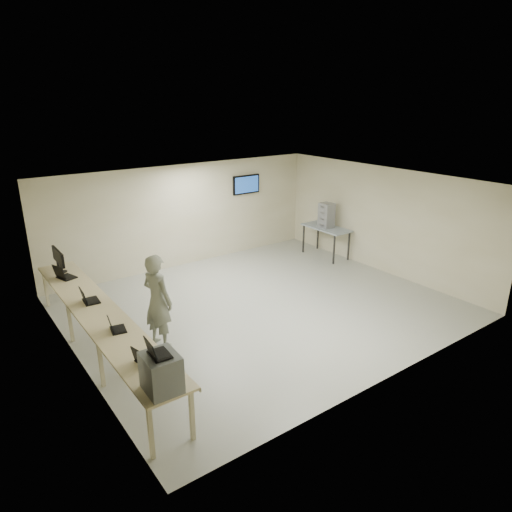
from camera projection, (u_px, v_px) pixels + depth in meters
room at (261, 246)px, 9.94m from camera, size 8.01×7.01×2.81m
workbench at (99, 316)px, 8.08m from camera, size 0.76×6.00×0.90m
equipment_box at (161, 373)px, 5.84m from camera, size 0.45×0.51×0.51m
laptop_on_box at (156, 352)px, 5.70m from camera, size 0.28×0.34×0.25m
laptop_0 at (144, 359)px, 6.49m from camera, size 0.33×0.37×0.25m
laptop_1 at (115, 327)px, 7.38m from camera, size 0.32×0.36×0.25m
laptop_2 at (88, 299)px, 8.41m from camera, size 0.32×0.38×0.29m
laptop_3 at (63, 275)px, 9.51m from camera, size 0.42×0.45×0.30m
monitor_near at (61, 260)px, 9.79m from camera, size 0.21×0.47×0.46m
monitor_far at (56, 256)px, 10.05m from camera, size 0.21×0.47×0.46m
soldier at (158, 301)px, 8.46m from camera, size 0.63×0.77×1.82m
side_table at (326, 229)px, 13.33m from camera, size 0.69×1.48×0.89m
storage_bins at (326, 215)px, 13.18m from camera, size 0.34×0.38×0.72m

